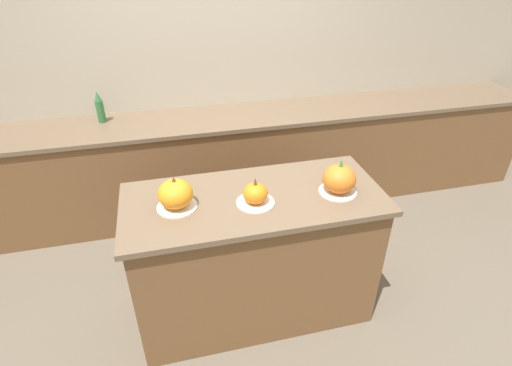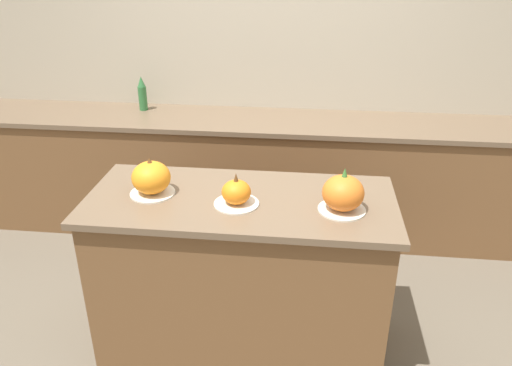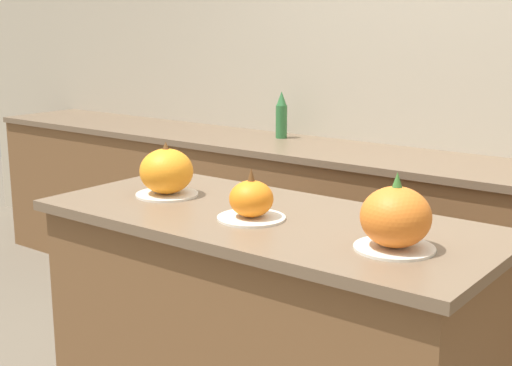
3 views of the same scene
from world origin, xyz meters
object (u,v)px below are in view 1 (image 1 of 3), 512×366
(pumpkin_cake_left, at_px, (176,195))
(pumpkin_cake_right, at_px, (339,179))
(pumpkin_cake_center, at_px, (255,194))
(bottle_tall, at_px, (100,108))

(pumpkin_cake_left, relative_size, pumpkin_cake_right, 1.00)
(pumpkin_cake_left, distance_m, pumpkin_cake_center, 0.44)
(pumpkin_cake_left, bearing_deg, bottle_tall, 109.69)
(pumpkin_cake_center, xyz_separation_m, pumpkin_cake_right, (0.50, -0.00, 0.03))
(pumpkin_cake_left, bearing_deg, pumpkin_cake_center, -8.52)
(pumpkin_cake_center, distance_m, pumpkin_cake_right, 0.51)
(pumpkin_cake_left, xyz_separation_m, pumpkin_cake_center, (0.44, -0.07, -0.03))
(pumpkin_cake_center, xyz_separation_m, bottle_tall, (-0.95, 1.50, 0.05))
(pumpkin_cake_center, relative_size, bottle_tall, 0.84)
(pumpkin_cake_right, relative_size, bottle_tall, 0.87)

